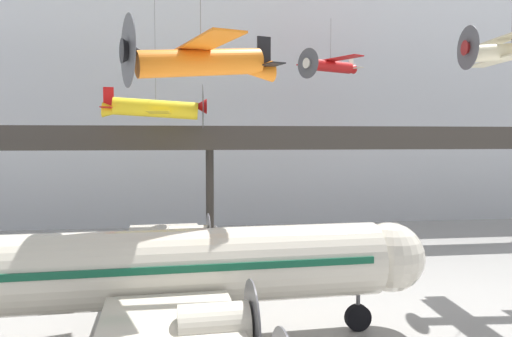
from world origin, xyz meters
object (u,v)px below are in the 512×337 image
(suspended_plane_orange_highwing, at_px, (201,61))
(suspended_plane_cream_biplane, at_px, (511,51))
(suspended_plane_yellow_lowwing, at_px, (156,109))
(airliner_silver_main, at_px, (148,270))
(suspended_plane_red_highwing, at_px, (330,66))

(suspended_plane_orange_highwing, bearing_deg, suspended_plane_cream_biplane, 174.01)
(suspended_plane_orange_highwing, bearing_deg, suspended_plane_yellow_lowwing, -95.12)
(airliner_silver_main, relative_size, suspended_plane_orange_highwing, 3.21)
(suspended_plane_red_highwing, height_order, suspended_plane_orange_highwing, suspended_plane_red_highwing)
(airliner_silver_main, height_order, suspended_plane_cream_biplane, suspended_plane_cream_biplane)
(suspended_plane_yellow_lowwing, distance_m, suspended_plane_red_highwing, 17.32)
(airliner_silver_main, bearing_deg, suspended_plane_red_highwing, 53.38)
(suspended_plane_orange_highwing, relative_size, suspended_plane_cream_biplane, 1.26)
(airliner_silver_main, xyz_separation_m, suspended_plane_cream_biplane, (22.08, 6.70, 11.44))
(suspended_plane_red_highwing, xyz_separation_m, suspended_plane_cream_biplane, (7.01, -16.14, -1.24))
(suspended_plane_yellow_lowwing, bearing_deg, airliner_silver_main, -87.61)
(suspended_plane_red_highwing, bearing_deg, suspended_plane_orange_highwing, 29.50)
(airliner_silver_main, xyz_separation_m, suspended_plane_red_highwing, (15.07, 22.84, 12.68))
(suspended_plane_red_highwing, bearing_deg, suspended_plane_cream_biplane, 84.85)
(suspended_plane_cream_biplane, bearing_deg, suspended_plane_red_highwing, -63.45)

